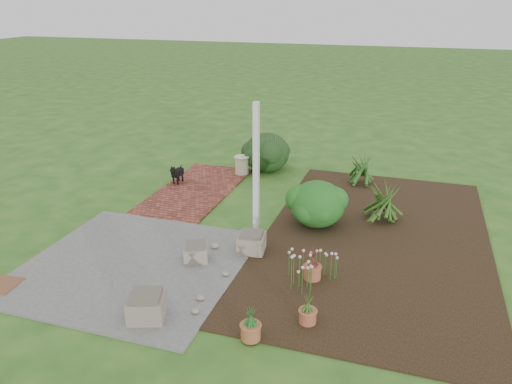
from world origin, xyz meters
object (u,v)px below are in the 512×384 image
(black_dog, at_px, (177,173))
(cream_ceramic_urn, at_px, (242,165))
(evergreen_shrub, at_px, (317,203))
(stone_trough_near, at_px, (147,307))

(black_dog, distance_m, cream_ceramic_urn, 1.67)
(black_dog, relative_size, cream_ceramic_urn, 1.17)
(black_dog, height_order, evergreen_shrub, evergreen_shrub)
(stone_trough_near, bearing_deg, cream_ceramic_urn, 97.17)
(stone_trough_near, bearing_deg, evergreen_shrub, 66.65)
(stone_trough_near, xyz_separation_m, cream_ceramic_urn, (-0.77, 6.09, 0.06))
(stone_trough_near, bearing_deg, black_dog, 111.97)
(black_dog, height_order, cream_ceramic_urn, black_dog)
(black_dog, xyz_separation_m, cream_ceramic_urn, (1.24, 1.13, -0.04))
(stone_trough_near, relative_size, evergreen_shrub, 0.46)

